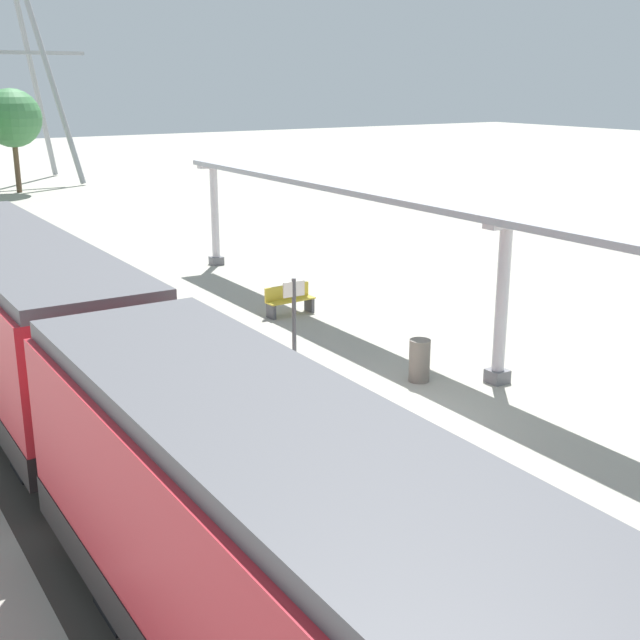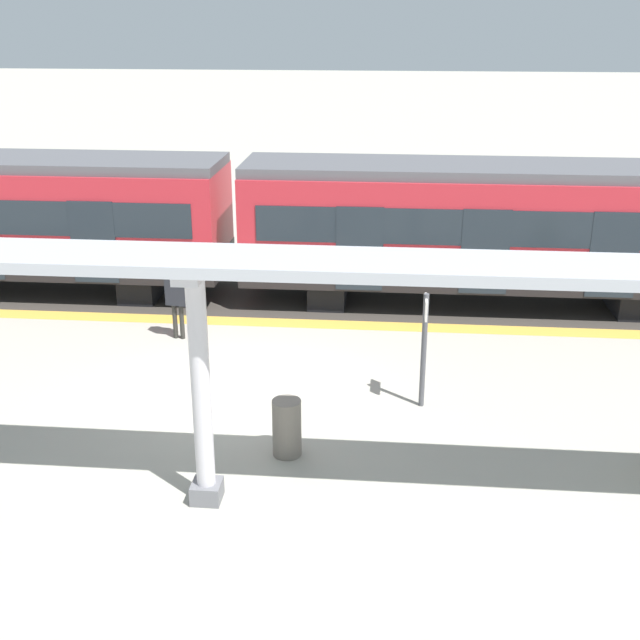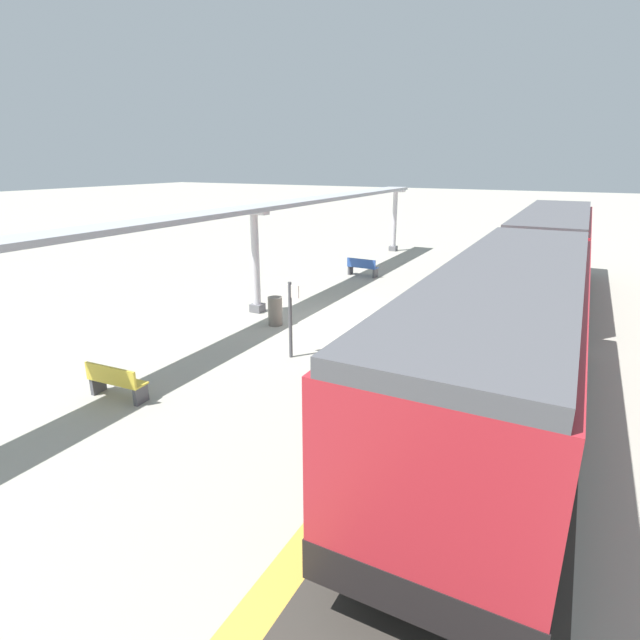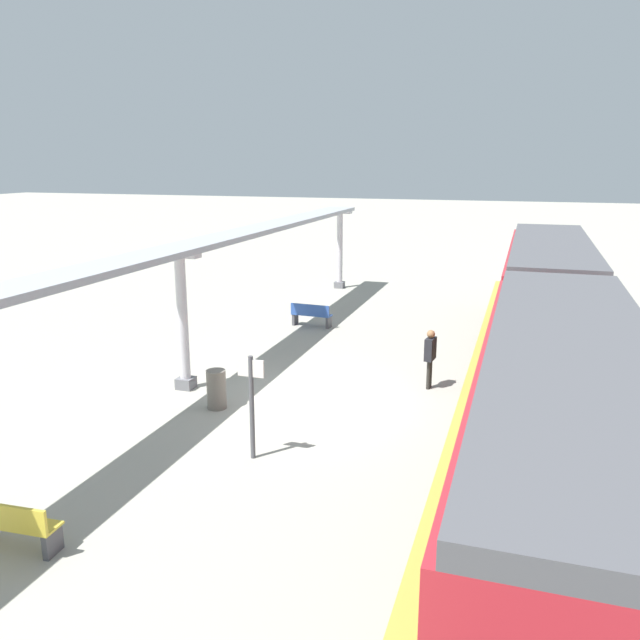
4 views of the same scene
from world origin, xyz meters
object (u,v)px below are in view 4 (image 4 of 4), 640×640
at_px(canopy_pillar_nearest, 340,249).
at_px(bench_mid_platform, 11,525).
at_px(train_near_carriage, 548,292).
at_px(passenger_waiting_near_edge, 430,352).
at_px(bench_near_end, 311,315).
at_px(trash_bin, 216,389).
at_px(platform_info_sign, 252,397).
at_px(train_far_carriage, 564,443).
at_px(canopy_pillar_second, 183,321).

height_order(canopy_pillar_nearest, bench_mid_platform, canopy_pillar_nearest).
distance_m(train_near_carriage, passenger_waiting_near_edge, 6.16).
bearing_deg(bench_mid_platform, bench_near_end, -89.81).
distance_m(bench_near_end, trash_bin, 8.37).
xyz_separation_m(trash_bin, passenger_waiting_near_edge, (-4.79, -3.06, 0.52)).
bearing_deg(passenger_waiting_near_edge, platform_info_sign, 62.00).
bearing_deg(train_near_carriage, trash_bin, 47.04).
relative_size(canopy_pillar_nearest, bench_mid_platform, 2.42).
height_order(train_far_carriage, canopy_pillar_nearest, canopy_pillar_nearest).
height_order(bench_mid_platform, trash_bin, trash_bin).
relative_size(canopy_pillar_second, bench_mid_platform, 2.42).
relative_size(canopy_pillar_nearest, platform_info_sign, 1.67).
height_order(canopy_pillar_second, bench_mid_platform, canopy_pillar_second).
relative_size(train_far_carriage, platform_info_sign, 5.25).
bearing_deg(train_far_carriage, trash_bin, -25.79).
xyz_separation_m(canopy_pillar_nearest, passenger_waiting_near_edge, (-6.24, 12.79, -0.85)).
height_order(canopy_pillar_second, bench_near_end, canopy_pillar_second).
xyz_separation_m(canopy_pillar_second, passenger_waiting_near_edge, (-6.24, -2.03, -0.85)).
distance_m(bench_near_end, bench_mid_platform, 14.78).
xyz_separation_m(train_near_carriage, trash_bin, (7.80, 8.37, -1.34)).
distance_m(train_far_carriage, bench_near_end, 14.69).
bearing_deg(passenger_waiting_near_edge, canopy_pillar_nearest, -64.00).
height_order(bench_mid_platform, passenger_waiting_near_edge, passenger_waiting_near_edge).
bearing_deg(trash_bin, platform_info_sign, 131.01).
relative_size(train_far_carriage, trash_bin, 11.78).
relative_size(bench_mid_platform, platform_info_sign, 0.69).
height_order(canopy_pillar_second, platform_info_sign, canopy_pillar_second).
bearing_deg(trash_bin, train_near_carriage, -132.96).
bearing_deg(passenger_waiting_near_edge, trash_bin, 32.53).
bearing_deg(passenger_waiting_near_edge, train_near_carriage, -119.47).
distance_m(canopy_pillar_nearest, trash_bin, 15.97).
distance_m(train_near_carriage, bench_mid_platform, 16.92).
distance_m(platform_info_sign, passenger_waiting_near_edge, 6.03).
distance_m(bench_mid_platform, passenger_waiting_near_edge, 10.78).
distance_m(train_far_carriage, platform_info_sign, 6.04).
relative_size(train_near_carriage, platform_info_sign, 5.25).
bearing_deg(trash_bin, bench_mid_platform, 87.20).
xyz_separation_m(train_far_carriage, bench_mid_platform, (8.11, 2.65, -1.38)).
distance_m(train_far_carriage, bench_mid_platform, 8.64).
relative_size(trash_bin, passenger_waiting_near_edge, 0.60).
height_order(train_near_carriage, platform_info_sign, train_near_carriage).
xyz_separation_m(train_near_carriage, bench_near_end, (8.16, 0.01, -1.38)).
xyz_separation_m(train_far_carriage, canopy_pillar_second, (9.24, -4.79, 0.04)).
height_order(train_far_carriage, bench_mid_platform, train_far_carriage).
relative_size(platform_info_sign, passenger_waiting_near_edge, 1.36).
distance_m(canopy_pillar_nearest, platform_info_sign, 18.43).
bearing_deg(bench_mid_platform, trash_bin, -92.80).
relative_size(bench_mid_platform, trash_bin, 1.55).
xyz_separation_m(platform_info_sign, passenger_waiting_near_edge, (-2.83, -5.32, -0.31)).
distance_m(train_near_carriage, train_far_carriage, 12.14).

